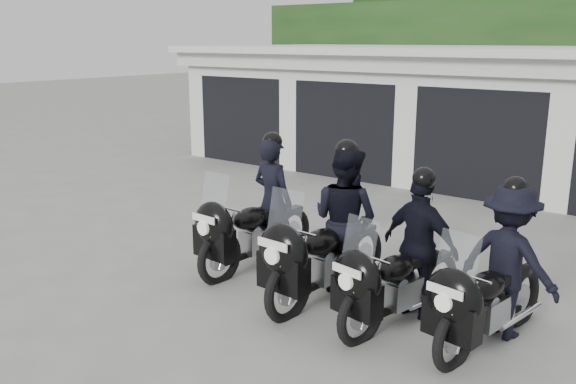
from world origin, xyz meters
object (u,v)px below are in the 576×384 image
Objects in this scene: police_bike_b at (335,230)px; police_bike_a at (258,214)px; police_bike_d at (501,271)px; police_bike_c at (410,256)px.

police_bike_a is at bearing 176.41° from police_bike_b.
police_bike_d is (3.42, -0.14, 0.01)m from police_bike_a.
police_bike_b is 1.12× the size of police_bike_c.
police_bike_b is 1.07m from police_bike_c.
police_bike_c is at bearing -1.09° from police_bike_b.
police_bike_c is 0.99× the size of police_bike_d.
police_bike_b is at bearing -169.26° from police_bike_d.
police_bike_d is (0.97, 0.13, 0.01)m from police_bike_c.
police_bike_a reaches higher than police_bike_d.
police_bike_c is at bearing -162.69° from police_bike_d.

